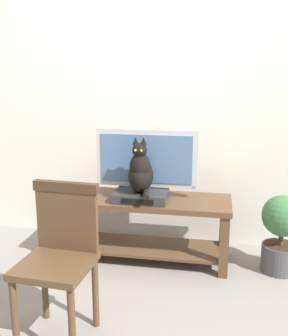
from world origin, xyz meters
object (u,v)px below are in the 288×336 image
(media_box, at_px, (141,196))
(wooden_chair, at_px, (60,249))
(tv_stand, at_px, (145,217))
(book_stack, at_px, (81,191))
(tv, at_px, (147,161))
(potted_plant, at_px, (282,231))
(cat, at_px, (141,172))

(media_box, distance_m, wooden_chair, 1.03)
(tv_stand, relative_size, media_box, 3.28)
(book_stack, bearing_deg, tv, 8.22)
(tv_stand, bearing_deg, potted_plant, -0.92)
(tv, distance_m, cat, 0.16)
(cat, distance_m, book_stack, 0.57)
(book_stack, bearing_deg, media_box, -5.36)
(wooden_chair, height_order, potted_plant, wooden_chair)
(tv, relative_size, wooden_chair, 0.91)
(tv, height_order, wooden_chair, tv)
(cat, height_order, wooden_chair, cat)
(potted_plant, bearing_deg, cat, -176.65)
(cat, distance_m, potted_plant, 1.19)
(wooden_chair, xyz_separation_m, book_stack, (-0.24, 1.03, 0.03))
(tv_stand, distance_m, tv, 0.47)
(book_stack, relative_size, potted_plant, 0.32)
(tv_stand, relative_size, wooden_chair, 1.52)
(tv_stand, bearing_deg, book_stack, -178.26)
(media_box, relative_size, book_stack, 2.10)
(media_box, xyz_separation_m, potted_plant, (1.11, 0.05, -0.24))
(potted_plant, bearing_deg, tv_stand, 179.08)
(media_box, distance_m, book_stack, 0.53)
(tv_stand, bearing_deg, wooden_chair, -106.32)
(tv_stand, height_order, cat, cat)
(media_box, bearing_deg, potted_plant, 2.51)
(tv, bearing_deg, tv_stand, -90.03)
(tv_stand, xyz_separation_m, cat, (-0.02, -0.08, 0.41))
(cat, bearing_deg, tv, 81.93)
(tv, distance_m, wooden_chair, 1.19)
(cat, bearing_deg, wooden_chair, -106.52)
(tv, relative_size, book_stack, 4.12)
(wooden_chair, height_order, book_stack, wooden_chair)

